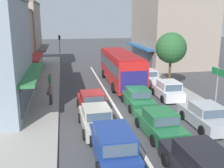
{
  "coord_description": "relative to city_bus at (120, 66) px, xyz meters",
  "views": [
    {
      "loc": [
        -3.7,
        -17.65,
        6.55
      ],
      "look_at": [
        0.22,
        3.26,
        1.2
      ],
      "focal_mm": 42.0,
      "sensor_mm": 36.0,
      "label": 1
    }
  ],
  "objects": [
    {
      "name": "wagon_behind_bus_near",
      "position": [
        -3.47,
        -14.19,
        -1.14
      ],
      "size": [
        1.96,
        4.51,
        1.58
      ],
      "color": "navy",
      "rests_on": "ground"
    },
    {
      "name": "sedan_queue_far_back",
      "position": [
        -0.22,
        -7.05,
        -1.22
      ],
      "size": [
        1.92,
        4.21,
        1.47
      ],
      "color": "#1E6638",
      "rests_on": "ground"
    },
    {
      "name": "pedestrian_browsing_midblock",
      "position": [
        -6.88,
        -2.0,
        -0.81
      ],
      "size": [
        0.31,
        0.55,
        1.63
      ],
      "color": "#4C4742",
      "rests_on": "sidewalk_left"
    },
    {
      "name": "building_right_far",
      "position": [
        9.58,
        10.41,
        3.02
      ],
      "size": [
        9.48,
        11.75,
        9.81
      ],
      "color": "gray",
      "rests_on": "ground"
    },
    {
      "name": "lane_centre_line",
      "position": [
        -1.9,
        -3.67,
        -1.88
      ],
      "size": [
        0.2,
        28.0,
        0.01
      ],
      "primitive_type": "cube",
      "color": "silver",
      "rests_on": "ground"
    },
    {
      "name": "kerb_right",
      "position": [
        4.3,
        -1.67,
        -1.82
      ],
      "size": [
        2.8,
        44.0,
        0.12
      ],
      "primitive_type": "cube",
      "color": "gray",
      "rests_on": "ground"
    },
    {
      "name": "directional_road_sign",
      "position": [
        3.89,
        -10.8,
        0.8
      ],
      "size": [
        0.1,
        1.4,
        3.6
      ],
      "color": "gray",
      "rests_on": "ground"
    },
    {
      "name": "sedan_adjacent_lane_trail",
      "position": [
        -0.35,
        -12.04,
        -1.22
      ],
      "size": [
        2.04,
        4.27,
        1.47
      ],
      "color": "#1E6638",
      "rests_on": "ground"
    },
    {
      "name": "pedestrian_with_handbag_near",
      "position": [
        -6.69,
        -5.74,
        -0.81
      ],
      "size": [
        0.45,
        0.64,
        1.63
      ],
      "color": "#333338",
      "rests_on": "sidewalk_left"
    },
    {
      "name": "street_tree_right",
      "position": [
        4.4,
        -2.08,
        1.94
      ],
      "size": [
        2.9,
        2.9,
        5.29
      ],
      "color": "brown",
      "rests_on": "ground"
    },
    {
      "name": "traffic_light_downstreet",
      "position": [
        -6.05,
        13.88,
        0.97
      ],
      "size": [
        0.32,
        0.24,
        4.2
      ],
      "color": "gray",
      "rests_on": "ground"
    },
    {
      "name": "parked_hatchback_kerb_rear",
      "position": [
        2.86,
        5.59,
        -1.17
      ],
      "size": [
        1.82,
        3.7,
        1.54
      ],
      "color": "maroon",
      "rests_on": "ground"
    },
    {
      "name": "sidewalk_left",
      "position": [
        -8.7,
        -1.67,
        -1.81
      ],
      "size": [
        5.2,
        44.0,
        0.14
      ],
      "primitive_type": "cube",
      "color": "gray",
      "rests_on": "ground"
    },
    {
      "name": "city_bus",
      "position": [
        0.0,
        0.0,
        0.0
      ],
      "size": [
        2.84,
        10.88,
        3.23
      ],
      "color": "red",
      "rests_on": "ground"
    },
    {
      "name": "wagon_queue_gap_filler",
      "position": [
        -0.32,
        -16.71,
        -1.14
      ],
      "size": [
        2.06,
        4.56,
        1.58
      ],
      "color": "black",
      "rests_on": "ground"
    },
    {
      "name": "shopfront_far_end",
      "position": [
        -12.09,
        10.97,
        2.41
      ],
      "size": [
        7.99,
        9.19,
        8.59
      ],
      "color": "gray",
      "rests_on": "ground"
    },
    {
      "name": "parked_hatchback_kerb_second",
      "position": [
        2.84,
        -5.48,
        -1.17
      ],
      "size": [
        1.84,
        3.71,
        1.54
      ],
      "color": "silver",
      "rests_on": "ground"
    },
    {
      "name": "sedan_behind_bus_mid",
      "position": [
        -3.82,
        -10.66,
        -1.22
      ],
      "size": [
        2.0,
        4.25,
        1.47
      ],
      "color": "#B7B29E",
      "rests_on": "ground"
    },
    {
      "name": "sedan_adjacent_lane_lead",
      "position": [
        -3.73,
        -7.49,
        -1.22
      ],
      "size": [
        2.04,
        4.27,
        1.47
      ],
      "color": "maroon",
      "rests_on": "ground"
    },
    {
      "name": "ground_plane",
      "position": [
        -1.9,
        -7.67,
        -1.88
      ],
      "size": [
        140.0,
        140.0,
        0.0
      ],
      "primitive_type": "plane",
      "color": "#3F3F42"
    },
    {
      "name": "parked_sedan_kerb_front",
      "position": [
        2.87,
        -11.42,
        -1.22
      ],
      "size": [
        1.91,
        4.21,
        1.47
      ],
      "color": "#9EA3A8",
      "rests_on": "ground"
    },
    {
      "name": "parked_sedan_kerb_third",
      "position": [
        2.78,
        -0.22,
        -1.22
      ],
      "size": [
        1.95,
        4.23,
        1.47
      ],
      "color": "silver",
      "rests_on": "ground"
    }
  ]
}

